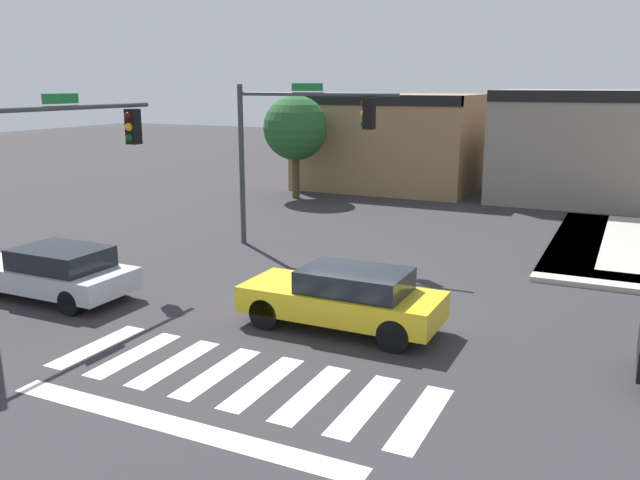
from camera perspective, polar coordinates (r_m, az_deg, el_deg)
The scene contains 8 objects.
ground_plane at distance 16.62m, azimuth 1.44°, elevation -5.85°, with size 120.00×120.00×0.00m, color #302D30.
crosswalk_near at distance 12.94m, azimuth -6.95°, elevation -11.70°, with size 7.66×2.47×0.01m.
storefront_row at distance 33.65m, azimuth 20.50°, elevation 7.73°, with size 27.11×6.85×5.86m.
traffic_signal_southwest at distance 17.09m, azimuth -21.65°, elevation 6.52°, with size 0.32×5.66×5.24m.
traffic_signal_northwest at distance 21.78m, azimuth -2.02°, elevation 9.14°, with size 5.70×0.32×5.47m.
car_yellow at distance 15.01m, azimuth 2.13°, elevation -4.95°, with size 4.56×1.80×1.43m.
car_silver at distance 18.57m, azimuth -22.05°, elevation -2.52°, with size 4.58×1.90×1.37m.
roadside_tree at distance 32.08m, azimuth -2.13°, elevation 9.60°, with size 3.09×3.09×4.95m.
Camera 1 is at (6.43, -14.32, 5.46)m, focal length 37.10 mm.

